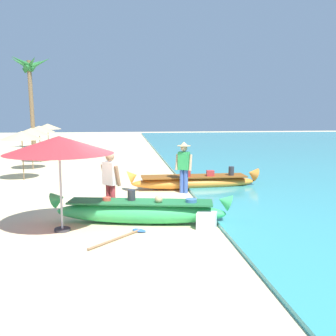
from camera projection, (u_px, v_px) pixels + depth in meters
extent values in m
plane|color=beige|center=(138.00, 216.00, 10.18)|extent=(80.00, 80.00, 0.00)
ellipsoid|color=#38B760|center=(140.00, 213.00, 9.52)|extent=(4.17, 1.39, 0.53)
cone|color=#38B760|center=(59.00, 199.00, 9.61)|extent=(0.46, 0.46, 0.47)
cone|color=#38B760|center=(224.00, 201.00, 9.34)|extent=(0.46, 0.46, 0.47)
cube|color=#1E6435|center=(140.00, 202.00, 9.48)|extent=(3.52, 1.29, 0.04)
cylinder|color=#386699|center=(191.00, 201.00, 9.37)|extent=(0.27, 0.27, 0.10)
sphere|color=tan|center=(159.00, 199.00, 9.34)|extent=(0.19, 0.19, 0.19)
cylinder|color=#2D2D33|center=(132.00, 195.00, 9.56)|extent=(0.19, 0.19, 0.28)
cylinder|color=#B74C38|center=(107.00, 199.00, 9.53)|extent=(0.20, 0.20, 0.10)
ellipsoid|color=orange|center=(194.00, 183.00, 13.70)|extent=(4.33, 0.88, 0.45)
cone|color=orange|center=(133.00, 176.00, 13.37)|extent=(0.44, 0.49, 0.54)
cone|color=orange|center=(252.00, 174.00, 13.94)|extent=(0.44, 0.49, 0.54)
cube|color=brown|center=(194.00, 176.00, 13.66)|extent=(3.64, 0.88, 0.04)
cylinder|color=#2D2D33|center=(231.00, 171.00, 13.72)|extent=(0.19, 0.19, 0.33)
cube|color=#B73333|center=(210.00, 174.00, 13.60)|extent=(0.26, 0.23, 0.21)
cube|color=#B73333|center=(187.00, 173.00, 13.54)|extent=(0.27, 0.33, 0.29)
cylinder|color=#3D5BA8|center=(186.00, 181.00, 12.98)|extent=(0.14, 0.14, 0.78)
cylinder|color=#3D5BA8|center=(182.00, 181.00, 13.03)|extent=(0.14, 0.14, 0.78)
cube|color=green|center=(184.00, 161.00, 12.91)|extent=(0.42, 0.35, 0.59)
cylinder|color=tan|center=(191.00, 163.00, 12.82)|extent=(0.17, 0.22, 0.54)
cylinder|color=tan|center=(177.00, 162.00, 12.97)|extent=(0.17, 0.22, 0.54)
sphere|color=tan|center=(184.00, 148.00, 12.85)|extent=(0.22, 0.22, 0.22)
cylinder|color=tan|center=(184.00, 146.00, 12.83)|extent=(0.44, 0.44, 0.02)
cone|color=tan|center=(184.00, 144.00, 12.82)|extent=(0.26, 0.26, 0.12)
cylinder|color=#B2383D|center=(109.00, 200.00, 10.16)|extent=(0.14, 0.14, 0.84)
cylinder|color=#B2383D|center=(113.00, 201.00, 10.08)|extent=(0.14, 0.14, 0.84)
cube|color=silver|center=(110.00, 173.00, 10.01)|extent=(0.42, 0.40, 0.59)
cylinder|color=#9E7051|center=(104.00, 174.00, 10.17)|extent=(0.20, 0.21, 0.54)
cylinder|color=#9E7051|center=(118.00, 176.00, 9.91)|extent=(0.20, 0.21, 0.54)
sphere|color=#9E7051|center=(110.00, 157.00, 9.95)|extent=(0.22, 0.22, 0.22)
cylinder|color=#B7B7BC|center=(61.00, 185.00, 8.80)|extent=(0.05, 0.05, 2.14)
cone|color=red|center=(59.00, 145.00, 8.67)|extent=(2.41, 2.41, 0.39)
cylinder|color=#333338|center=(62.00, 230.00, 8.95)|extent=(0.36, 0.36, 0.06)
cylinder|color=#8E6B47|center=(23.00, 156.00, 15.39)|extent=(0.04, 0.04, 1.90)
cone|color=tan|center=(22.00, 135.00, 15.27)|extent=(1.60, 1.60, 0.32)
cylinder|color=#8E6B47|center=(32.00, 149.00, 18.12)|extent=(0.04, 0.04, 1.90)
cone|color=tan|center=(31.00, 131.00, 18.00)|extent=(1.60, 1.60, 0.32)
cylinder|color=#8E6B47|center=(40.00, 144.00, 20.67)|extent=(0.04, 0.04, 1.90)
cone|color=tan|center=(39.00, 129.00, 20.56)|extent=(1.60, 1.60, 0.32)
cylinder|color=#8E6B47|center=(48.00, 140.00, 23.76)|extent=(0.04, 0.04, 1.90)
cone|color=tan|center=(48.00, 126.00, 23.64)|extent=(1.60, 1.60, 0.32)
cylinder|color=brown|center=(32.00, 106.00, 26.48)|extent=(0.36, 0.28, 5.97)
cone|color=#287033|center=(37.00, 64.00, 26.12)|extent=(1.91, 0.42, 1.16)
cone|color=#287033|center=(34.00, 64.00, 26.54)|extent=(1.10, 1.81, 0.99)
cone|color=#287033|center=(27.00, 64.00, 26.41)|extent=(0.96, 1.48, 1.02)
cone|color=#287033|center=(22.00, 64.00, 26.06)|extent=(1.61, 0.49, 1.05)
cone|color=#287033|center=(23.00, 62.00, 25.60)|extent=(1.39, 1.81, 0.89)
cone|color=#287033|center=(31.00, 63.00, 25.76)|extent=(1.15, 1.47, 1.01)
cube|color=silver|center=(207.00, 221.00, 9.10)|extent=(0.53, 0.48, 0.39)
cylinder|color=#8E6B47|center=(115.00, 239.00, 8.29)|extent=(1.08, 1.16, 0.05)
ellipsoid|color=#2D60B7|center=(139.00, 230.00, 8.90)|extent=(0.40, 0.39, 0.03)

